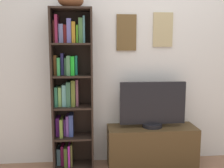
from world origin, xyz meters
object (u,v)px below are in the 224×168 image
(bookshelf, at_px, (70,88))
(football, at_px, (71,0))
(tv_stand, at_px, (152,146))
(television, at_px, (153,105))

(bookshelf, bearing_deg, football, -43.69)
(bookshelf, distance_m, football, 0.92)
(bookshelf, relative_size, football, 6.23)
(tv_stand, bearing_deg, football, 177.22)
(football, distance_m, television, 1.42)
(bookshelf, xyz_separation_m, tv_stand, (0.91, -0.07, -0.67))
(football, bearing_deg, television, -2.71)
(television, bearing_deg, football, 177.29)
(bookshelf, bearing_deg, tv_stand, -4.58)
(football, xyz_separation_m, tv_stand, (0.88, -0.04, -1.59))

